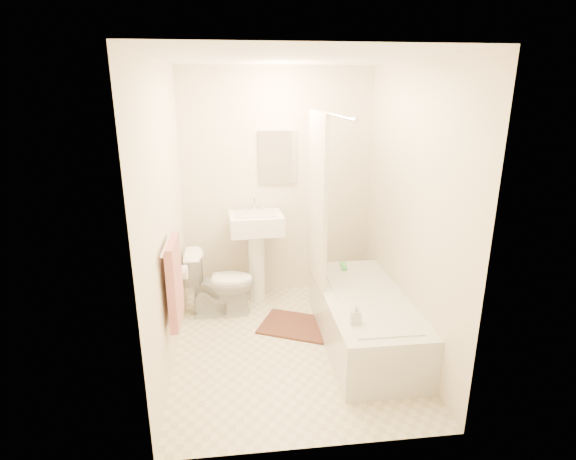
{
  "coord_description": "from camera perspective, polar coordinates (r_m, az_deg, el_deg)",
  "views": [
    {
      "loc": [
        -0.45,
        -3.47,
        2.19
      ],
      "look_at": [
        0.0,
        0.25,
        1.0
      ],
      "focal_mm": 28.0,
      "sensor_mm": 36.0,
      "label": 1
    }
  ],
  "objects": [
    {
      "name": "floor",
      "position": [
        4.13,
        0.43,
        -14.43
      ],
      "size": [
        2.4,
        2.4,
        0.0
      ],
      "primitive_type": "plane",
      "color": "beige",
      "rests_on": "ground"
    },
    {
      "name": "ceiling",
      "position": [
        3.51,
        0.52,
        21.06
      ],
      "size": [
        2.4,
        2.4,
        0.0
      ],
      "primitive_type": "plane",
      "color": "white",
      "rests_on": "ground"
    },
    {
      "name": "wall_back",
      "position": [
        4.79,
        -1.36,
        5.69
      ],
      "size": [
        2.0,
        0.02,
        2.4
      ],
      "primitive_type": "cube",
      "color": "beige",
      "rests_on": "ground"
    },
    {
      "name": "wall_left",
      "position": [
        3.65,
        -15.3,
        1.25
      ],
      "size": [
        0.02,
        2.4,
        2.4
      ],
      "primitive_type": "cube",
      "color": "beige",
      "rests_on": "ground"
    },
    {
      "name": "wall_right",
      "position": [
        3.89,
        15.26,
        2.24
      ],
      "size": [
        0.02,
        2.4,
        2.4
      ],
      "primitive_type": "cube",
      "color": "beige",
      "rests_on": "ground"
    },
    {
      "name": "mirror",
      "position": [
        4.72,
        -1.36,
        9.21
      ],
      "size": [
        0.4,
        0.03,
        0.55
      ],
      "primitive_type": "cube",
      "color": "white",
      "rests_on": "wall_back"
    },
    {
      "name": "curtain_rod",
      "position": [
        3.65,
        5.12,
        14.57
      ],
      "size": [
        0.03,
        1.7,
        0.03
      ],
      "primitive_type": "cylinder",
      "rotation": [
        1.57,
        0.0,
        0.0
      ],
      "color": "silver",
      "rests_on": "wall_back"
    },
    {
      "name": "shower_curtain",
      "position": [
        4.15,
        3.71,
        4.08
      ],
      "size": [
        0.04,
        0.8,
        1.55
      ],
      "primitive_type": "cube",
      "color": "silver",
      "rests_on": "curtain_rod"
    },
    {
      "name": "towel_bar",
      "position": [
        3.44,
        -15.07,
        -1.49
      ],
      "size": [
        0.02,
        0.6,
        0.02
      ],
      "primitive_type": "cylinder",
      "rotation": [
        1.57,
        0.0,
        0.0
      ],
      "color": "silver",
      "rests_on": "wall_left"
    },
    {
      "name": "towel",
      "position": [
        3.55,
        -14.18,
        -6.36
      ],
      "size": [
        0.06,
        0.45,
        0.66
      ],
      "primitive_type": "cube",
      "color": "#CC7266",
      "rests_on": "towel_bar"
    },
    {
      "name": "toilet_paper",
      "position": [
        3.92,
        -13.46,
        -5.25
      ],
      "size": [
        0.11,
        0.12,
        0.12
      ],
      "primitive_type": "cylinder",
      "rotation": [
        0.0,
        1.57,
        0.0
      ],
      "color": "white",
      "rests_on": "wall_left"
    },
    {
      "name": "toilet",
      "position": [
        4.56,
        -8.56,
        -6.65
      ],
      "size": [
        0.68,
        0.38,
        0.66
      ],
      "primitive_type": "imported",
      "rotation": [
        0.0,
        0.0,
        1.56
      ],
      "color": "white",
      "rests_on": "floor"
    },
    {
      "name": "sink",
      "position": [
        4.73,
        -4.0,
        -3.06
      ],
      "size": [
        0.56,
        0.46,
        1.05
      ],
      "primitive_type": null,
      "rotation": [
        0.0,
        0.0,
        0.06
      ],
      "color": "white",
      "rests_on": "floor"
    },
    {
      "name": "bathtub",
      "position": [
        4.13,
        9.53,
        -11.02
      ],
      "size": [
        0.71,
        1.62,
        0.46
      ],
      "primitive_type": null,
      "color": "silver",
      "rests_on": "floor"
    },
    {
      "name": "bath_mat",
      "position": [
        4.4,
        1.02,
        -12.03
      ],
      "size": [
        0.79,
        0.71,
        0.02
      ],
      "primitive_type": "cube",
      "rotation": [
        0.0,
        0.0,
        -0.43
      ],
      "color": "#50251D",
      "rests_on": "floor"
    },
    {
      "name": "soap_bottle",
      "position": [
        3.52,
        8.62,
        -10.52
      ],
      "size": [
        0.09,
        0.09,
        0.17
      ],
      "primitive_type": "imported",
      "rotation": [
        0.0,
        0.0,
        -0.14
      ],
      "color": "white",
      "rests_on": "bathtub"
    },
    {
      "name": "scrub_brush",
      "position": [
        4.56,
        7.06,
        -4.63
      ],
      "size": [
        0.07,
        0.19,
        0.04
      ],
      "primitive_type": "cube",
      "rotation": [
        0.0,
        0.0,
        -0.11
      ],
      "color": "#49C258",
      "rests_on": "bathtub"
    }
  ]
}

